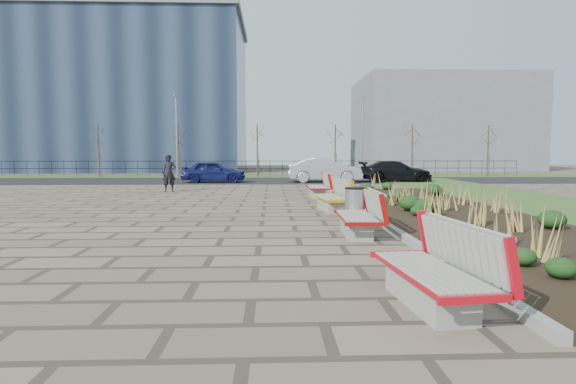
{
  "coord_description": "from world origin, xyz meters",
  "views": [
    {
      "loc": [
        1.09,
        -8.08,
        1.87
      ],
      "look_at": [
        1.5,
        3.0,
        0.9
      ],
      "focal_mm": 28.0,
      "sensor_mm": 36.0,
      "label": 1
    }
  ],
  "objects_px": {
    "car_blue": "(214,172)",
    "lamp_east": "(362,137)",
    "bench_a": "(429,266)",
    "bench_d": "(317,186)",
    "car_silver": "(325,170)",
    "pedestrian": "(169,173)",
    "bench_c": "(331,195)",
    "lamp_west": "(177,137)",
    "car_black": "(396,171)",
    "litter_bin": "(355,208)",
    "bench_b": "(356,214)"
  },
  "relations": [
    {
      "from": "car_blue",
      "to": "lamp_east",
      "type": "bearing_deg",
      "value": -61.9
    },
    {
      "from": "bench_a",
      "to": "car_blue",
      "type": "height_order",
      "value": "car_blue"
    },
    {
      "from": "bench_d",
      "to": "car_silver",
      "type": "height_order",
      "value": "car_silver"
    },
    {
      "from": "pedestrian",
      "to": "lamp_east",
      "type": "distance_m",
      "value": 17.24
    },
    {
      "from": "bench_a",
      "to": "car_silver",
      "type": "xyz_separation_m",
      "value": [
        1.45,
        23.03,
        0.29
      ]
    },
    {
      "from": "bench_c",
      "to": "lamp_west",
      "type": "bearing_deg",
      "value": 106.65
    },
    {
      "from": "car_silver",
      "to": "car_black",
      "type": "distance_m",
      "value": 4.61
    },
    {
      "from": "litter_bin",
      "to": "bench_b",
      "type": "bearing_deg",
      "value": -99.36
    },
    {
      "from": "litter_bin",
      "to": "lamp_west",
      "type": "distance_m",
      "value": 24.85
    },
    {
      "from": "bench_a",
      "to": "litter_bin",
      "type": "xyz_separation_m",
      "value": [
        0.19,
        5.84,
        -0.01
      ]
    },
    {
      "from": "lamp_west",
      "to": "car_silver",
      "type": "bearing_deg",
      "value": -28.88
    },
    {
      "from": "car_blue",
      "to": "bench_d",
      "type": "bearing_deg",
      "value": -150.59
    },
    {
      "from": "lamp_west",
      "to": "litter_bin",
      "type": "bearing_deg",
      "value": -68.19
    },
    {
      "from": "car_silver",
      "to": "car_black",
      "type": "bearing_deg",
      "value": -86.69
    },
    {
      "from": "litter_bin",
      "to": "pedestrian",
      "type": "bearing_deg",
      "value": 123.51
    },
    {
      "from": "bench_b",
      "to": "litter_bin",
      "type": "xyz_separation_m",
      "value": [
        0.19,
        1.14,
        -0.01
      ]
    },
    {
      "from": "pedestrian",
      "to": "car_blue",
      "type": "bearing_deg",
      "value": 67.16
    },
    {
      "from": "bench_b",
      "to": "bench_c",
      "type": "height_order",
      "value": "same"
    },
    {
      "from": "litter_bin",
      "to": "car_blue",
      "type": "height_order",
      "value": "car_blue"
    },
    {
      "from": "bench_c",
      "to": "bench_d",
      "type": "relative_size",
      "value": 1.0
    },
    {
      "from": "litter_bin",
      "to": "lamp_west",
      "type": "relative_size",
      "value": 0.16
    },
    {
      "from": "pedestrian",
      "to": "litter_bin",
      "type": "bearing_deg",
      "value": -68.21
    },
    {
      "from": "litter_bin",
      "to": "lamp_east",
      "type": "xyz_separation_m",
      "value": [
        4.81,
        22.95,
        2.55
      ]
    },
    {
      "from": "bench_a",
      "to": "bench_d",
      "type": "xyz_separation_m",
      "value": [
        0.0,
        13.44,
        0.0
      ]
    },
    {
      "from": "bench_c",
      "to": "bench_a",
      "type": "bearing_deg",
      "value": -97.87
    },
    {
      "from": "bench_c",
      "to": "litter_bin",
      "type": "xyz_separation_m",
      "value": [
        0.19,
        -3.23,
        -0.01
      ]
    },
    {
      "from": "pedestrian",
      "to": "lamp_west",
      "type": "relative_size",
      "value": 0.3
    },
    {
      "from": "bench_d",
      "to": "car_silver",
      "type": "relative_size",
      "value": 0.45
    },
    {
      "from": "litter_bin",
      "to": "car_silver",
      "type": "xyz_separation_m",
      "value": [
        1.27,
        17.19,
        0.29
      ]
    },
    {
      "from": "litter_bin",
      "to": "bench_a",
      "type": "bearing_deg",
      "value": -91.84
    },
    {
      "from": "bench_a",
      "to": "bench_c",
      "type": "xyz_separation_m",
      "value": [
        0.0,
        9.07,
        0.0
      ]
    },
    {
      "from": "bench_a",
      "to": "bench_c",
      "type": "bearing_deg",
      "value": 84.19
    },
    {
      "from": "car_silver",
      "to": "bench_a",
      "type": "bearing_deg",
      "value": 176.91
    },
    {
      "from": "bench_a",
      "to": "bench_d",
      "type": "relative_size",
      "value": 1.0
    },
    {
      "from": "car_blue",
      "to": "car_silver",
      "type": "height_order",
      "value": "car_silver"
    },
    {
      "from": "bench_b",
      "to": "bench_c",
      "type": "relative_size",
      "value": 1.0
    },
    {
      "from": "bench_c",
      "to": "car_blue",
      "type": "bearing_deg",
      "value": 103.76
    },
    {
      "from": "pedestrian",
      "to": "bench_a",
      "type": "bearing_deg",
      "value": -79.17
    },
    {
      "from": "bench_b",
      "to": "car_blue",
      "type": "relative_size",
      "value": 0.53
    },
    {
      "from": "bench_b",
      "to": "car_silver",
      "type": "relative_size",
      "value": 0.45
    },
    {
      "from": "lamp_east",
      "to": "car_blue",
      "type": "bearing_deg",
      "value": -151.32
    },
    {
      "from": "bench_a",
      "to": "car_silver",
      "type": "bearing_deg",
      "value": 80.58
    },
    {
      "from": "car_silver",
      "to": "litter_bin",
      "type": "bearing_deg",
      "value": 176.31
    },
    {
      "from": "lamp_west",
      "to": "lamp_east",
      "type": "xyz_separation_m",
      "value": [
        14.0,
        0.0,
        0.0
      ]
    },
    {
      "from": "bench_a",
      "to": "lamp_west",
      "type": "relative_size",
      "value": 0.35
    },
    {
      "from": "car_blue",
      "to": "lamp_east",
      "type": "distance_m",
      "value": 12.24
    },
    {
      "from": "bench_a",
      "to": "bench_c",
      "type": "distance_m",
      "value": 9.07
    },
    {
      "from": "bench_d",
      "to": "car_black",
      "type": "distance_m",
      "value": 11.54
    },
    {
      "from": "car_silver",
      "to": "lamp_east",
      "type": "xyz_separation_m",
      "value": [
        3.55,
        5.77,
        2.25
      ]
    },
    {
      "from": "bench_a",
      "to": "bench_d",
      "type": "height_order",
      "value": "same"
    }
  ]
}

